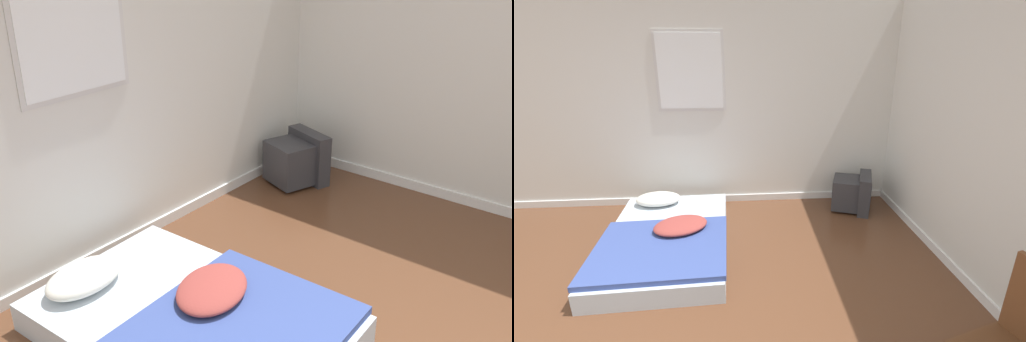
# 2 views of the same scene
# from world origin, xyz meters

# --- Properties ---
(wall_back) EXTENTS (7.99, 0.08, 2.60)m
(wall_back) POSITION_xyz_m (0.00, 2.82, 1.29)
(wall_back) COLOR silver
(wall_back) RESTS_ON ground_plane
(mattress_bed) EXTENTS (1.27, 1.87, 0.33)m
(mattress_bed) POSITION_xyz_m (0.06, 1.65, 0.13)
(mattress_bed) COLOR silver
(mattress_bed) RESTS_ON ground_plane
(crt_tv) EXTENTS (0.58, 0.57, 0.48)m
(crt_tv) POSITION_xyz_m (2.26, 2.41, 0.23)
(crt_tv) COLOR #333338
(crt_tv) RESTS_ON ground_plane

